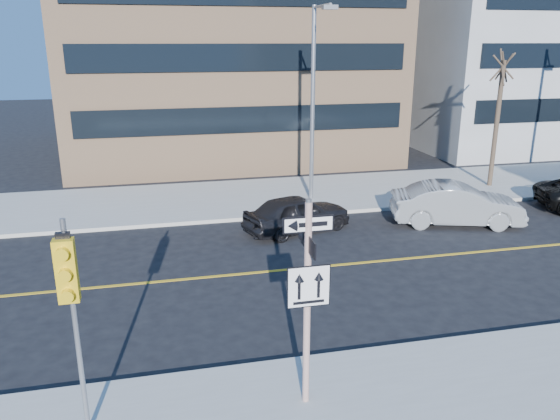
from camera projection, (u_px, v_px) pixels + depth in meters
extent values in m
plane|color=black|center=(277.00, 341.00, 12.93)|extent=(120.00, 120.00, 0.00)
cylinder|color=silver|center=(307.00, 307.00, 9.96)|extent=(0.13, 0.13, 4.00)
cylinder|color=gray|center=(309.00, 201.00, 9.36)|extent=(0.10, 0.10, 0.06)
cube|color=black|center=(308.00, 224.00, 9.48)|extent=(0.92, 0.03, 0.30)
cube|color=black|center=(308.00, 243.00, 9.59)|extent=(0.03, 0.92, 0.30)
cube|color=white|center=(309.00, 287.00, 9.75)|extent=(0.80, 0.03, 0.80)
cylinder|color=gray|center=(76.00, 332.00, 9.10)|extent=(0.09, 0.09, 4.00)
cube|color=gold|center=(66.00, 271.00, 8.56)|extent=(0.32, 0.22, 1.05)
sphere|color=#8C0705|center=(63.00, 253.00, 8.34)|extent=(0.17, 0.17, 0.17)
sphere|color=black|center=(65.00, 274.00, 8.45)|extent=(0.17, 0.17, 0.17)
sphere|color=black|center=(68.00, 294.00, 8.55)|extent=(0.17, 0.17, 0.17)
imported|color=black|center=(297.00, 213.00, 20.14)|extent=(2.85, 4.39, 1.39)
imported|color=gray|center=(457.00, 204.00, 20.85)|extent=(3.00, 5.15, 1.60)
cylinder|color=gray|center=(313.00, 107.00, 22.78)|extent=(0.18, 0.18, 8.00)
cylinder|color=gray|center=(322.00, 6.00, 20.68)|extent=(0.10, 2.20, 0.10)
cube|color=gray|center=(330.00, 7.00, 19.78)|extent=(0.55, 0.30, 0.16)
cylinder|color=#3B2E22|center=(496.00, 125.00, 25.31)|extent=(0.22, 0.22, 5.80)
cube|color=tan|center=(220.00, 3.00, 33.92)|extent=(18.00, 18.00, 18.00)
cube|color=gray|center=(536.00, 30.00, 38.16)|extent=(20.00, 16.00, 15.00)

